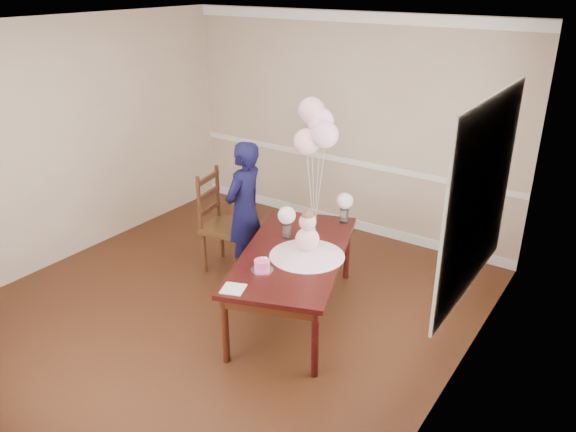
% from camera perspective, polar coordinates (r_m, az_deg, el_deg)
% --- Properties ---
extents(floor, '(4.50, 5.00, 0.00)m').
position_cam_1_polar(floor, '(5.72, -6.88, -9.51)').
color(floor, black).
rests_on(floor, ground).
extents(ceiling, '(4.50, 5.00, 0.02)m').
position_cam_1_polar(ceiling, '(4.82, -8.50, 18.49)').
color(ceiling, white).
rests_on(ceiling, wall_back).
extents(wall_back, '(4.50, 0.02, 2.70)m').
position_cam_1_polar(wall_back, '(7.09, 5.92, 9.10)').
color(wall_back, tan).
rests_on(wall_back, floor).
extents(wall_left, '(0.02, 5.00, 2.70)m').
position_cam_1_polar(wall_left, '(6.76, -22.24, 6.76)').
color(wall_left, tan).
rests_on(wall_left, floor).
extents(wall_right, '(0.02, 5.00, 2.70)m').
position_cam_1_polar(wall_right, '(4.09, 16.92, -2.96)').
color(wall_right, tan).
rests_on(wall_right, floor).
extents(chair_rail_trim, '(4.50, 0.02, 0.07)m').
position_cam_1_polar(chair_rail_trim, '(7.21, 5.73, 5.62)').
color(chair_rail_trim, white).
rests_on(chair_rail_trim, wall_back).
extents(crown_molding, '(4.50, 0.02, 0.12)m').
position_cam_1_polar(crown_molding, '(6.88, 6.34, 19.47)').
color(crown_molding, white).
rests_on(crown_molding, wall_back).
extents(baseboard_trim, '(4.50, 0.02, 0.12)m').
position_cam_1_polar(baseboard_trim, '(7.51, 5.48, -0.49)').
color(baseboard_trim, white).
rests_on(baseboard_trim, floor).
extents(window_frame, '(0.02, 1.66, 1.56)m').
position_cam_1_polar(window_frame, '(4.47, 18.97, 1.83)').
color(window_frame, silver).
rests_on(window_frame, wall_right).
extents(window_blinds, '(0.01, 1.50, 1.40)m').
position_cam_1_polar(window_blinds, '(4.47, 18.75, 1.88)').
color(window_blinds, white).
rests_on(window_blinds, wall_right).
extents(dining_table_top, '(1.49, 2.05, 0.05)m').
position_cam_1_polar(dining_table_top, '(5.29, 0.58, -3.86)').
color(dining_table_top, black).
rests_on(dining_table_top, table_leg_fl).
extents(table_apron, '(1.38, 1.93, 0.09)m').
position_cam_1_polar(table_apron, '(5.32, 0.58, -4.52)').
color(table_apron, black).
rests_on(table_apron, table_leg_fl).
extents(table_leg_fl, '(0.08, 0.08, 0.65)m').
position_cam_1_polar(table_leg_fl, '(4.87, -6.39, -11.42)').
color(table_leg_fl, black).
rests_on(table_leg_fl, floor).
extents(table_leg_fr, '(0.08, 0.08, 0.65)m').
position_cam_1_polar(table_leg_fr, '(4.70, 2.76, -12.82)').
color(table_leg_fr, black).
rests_on(table_leg_fr, floor).
extents(table_leg_bl, '(0.08, 0.08, 0.65)m').
position_cam_1_polar(table_leg_bl, '(6.27, -1.04, -2.80)').
color(table_leg_bl, black).
rests_on(table_leg_bl, floor).
extents(table_leg_br, '(0.08, 0.08, 0.65)m').
position_cam_1_polar(table_leg_br, '(6.13, 6.00, -3.57)').
color(table_leg_br, black).
rests_on(table_leg_br, floor).
extents(baby_skirt, '(0.90, 0.90, 0.09)m').
position_cam_1_polar(baby_skirt, '(5.19, 1.95, -3.58)').
color(baby_skirt, '#F1B2D7').
rests_on(baby_skirt, dining_table_top).
extents(baby_torso, '(0.22, 0.22, 0.22)m').
position_cam_1_polar(baby_torso, '(5.14, 1.97, -2.39)').
color(baby_torso, '#F59BC7').
rests_on(baby_torso, baby_skirt).
extents(baby_head, '(0.16, 0.16, 0.16)m').
position_cam_1_polar(baby_head, '(5.06, 2.00, -0.60)').
color(baby_head, '#D6A993').
rests_on(baby_head, baby_torso).
extents(baby_hair, '(0.11, 0.11, 0.11)m').
position_cam_1_polar(baby_hair, '(5.04, 2.01, -0.03)').
color(baby_hair, brown).
rests_on(baby_hair, baby_head).
extents(cake_platter, '(0.26, 0.26, 0.01)m').
position_cam_1_polar(cake_platter, '(4.97, -2.64, -5.48)').
color(cake_platter, '#B6B6BB').
rests_on(cake_platter, dining_table_top).
extents(birthday_cake, '(0.18, 0.18, 0.09)m').
position_cam_1_polar(birthday_cake, '(4.94, -2.65, -4.98)').
color(birthday_cake, '#F14C8D').
rests_on(birthday_cake, cake_platter).
extents(cake_flower_a, '(0.03, 0.03, 0.03)m').
position_cam_1_polar(cake_flower_a, '(4.91, -2.67, -4.36)').
color(cake_flower_a, silver).
rests_on(cake_flower_a, birthday_cake).
extents(cake_flower_b, '(0.03, 0.03, 0.03)m').
position_cam_1_polar(cake_flower_b, '(4.92, -2.30, -4.30)').
color(cake_flower_b, white).
rests_on(cake_flower_b, birthday_cake).
extents(rose_vase_near, '(0.12, 0.12, 0.15)m').
position_cam_1_polar(rose_vase_near, '(5.52, -0.13, -1.52)').
color(rose_vase_near, silver).
rests_on(rose_vase_near, dining_table_top).
extents(roses_near, '(0.18, 0.18, 0.18)m').
position_cam_1_polar(roses_near, '(5.45, -0.13, 0.07)').
color(roses_near, silver).
rests_on(roses_near, rose_vase_near).
extents(rose_vase_far, '(0.12, 0.12, 0.15)m').
position_cam_1_polar(rose_vase_far, '(5.89, 5.73, 0.03)').
color(rose_vase_far, silver).
rests_on(rose_vase_far, dining_table_top).
extents(roses_far, '(0.18, 0.18, 0.18)m').
position_cam_1_polar(roses_far, '(5.82, 5.79, 1.53)').
color(roses_far, silver).
rests_on(roses_far, rose_vase_far).
extents(napkin, '(0.24, 0.24, 0.01)m').
position_cam_1_polar(napkin, '(4.70, -5.58, -7.38)').
color(napkin, silver).
rests_on(napkin, dining_table_top).
extents(balloon_weight, '(0.05, 0.05, 0.02)m').
position_cam_1_polar(balloon_weight, '(5.70, 2.70, -1.39)').
color(balloon_weight, silver).
rests_on(balloon_weight, dining_table_top).
extents(balloon_a, '(0.26, 0.26, 0.26)m').
position_cam_1_polar(balloon_a, '(5.40, 1.91, 7.55)').
color(balloon_a, '#FFB4C4').
rests_on(balloon_a, balloon_ribbon_a).
extents(balloon_b, '(0.26, 0.26, 0.26)m').
position_cam_1_polar(balloon_b, '(5.30, 3.79, 8.23)').
color(balloon_b, '#F5ADD0').
rests_on(balloon_b, balloon_ribbon_b).
extents(balloon_c, '(0.26, 0.26, 0.26)m').
position_cam_1_polar(balloon_c, '(5.42, 3.32, 9.60)').
color(balloon_c, '#FFB4D8').
rests_on(balloon_c, balloon_ribbon_c).
extents(balloon_d, '(0.26, 0.26, 0.26)m').
position_cam_1_polar(balloon_d, '(5.43, 2.40, 10.66)').
color(balloon_d, '#EAA6BF').
rests_on(balloon_d, balloon_ribbon_d).
extents(balloon_ribbon_a, '(0.08, 0.03, 0.77)m').
position_cam_1_polar(balloon_ribbon_a, '(5.56, 2.31, 2.29)').
color(balloon_ribbon_a, white).
rests_on(balloon_ribbon_a, balloon_weight).
extents(balloon_ribbon_b, '(0.11, 0.02, 0.86)m').
position_cam_1_polar(balloon_ribbon_b, '(5.50, 3.20, 2.56)').
color(balloon_ribbon_b, white).
rests_on(balloon_ribbon_b, balloon_weight).
extents(balloon_ribbon_c, '(0.02, 0.09, 0.96)m').
position_cam_1_polar(balloon_ribbon_c, '(5.56, 2.98, 3.29)').
color(balloon_ribbon_c, silver).
rests_on(balloon_ribbon_c, balloon_weight).
extents(balloon_ribbon_d, '(0.10, 0.07, 1.05)m').
position_cam_1_polar(balloon_ribbon_d, '(5.56, 2.54, 3.81)').
color(balloon_ribbon_d, silver).
rests_on(balloon_ribbon_d, balloon_weight).
extents(dining_chair_seat, '(0.57, 0.57, 0.06)m').
position_cam_1_polar(dining_chair_seat, '(6.27, -6.16, -1.15)').
color(dining_chair_seat, '#3A210F').
rests_on(dining_chair_seat, chair_leg_fl).
extents(chair_leg_fl, '(0.05, 0.05, 0.48)m').
position_cam_1_polar(chair_leg_fl, '(6.32, -8.52, -3.69)').
color(chair_leg_fl, '#3A1F10').
rests_on(chair_leg_fl, floor).
extents(chair_leg_fr, '(0.05, 0.05, 0.48)m').
position_cam_1_polar(chair_leg_fr, '(6.14, -5.32, -4.39)').
color(chair_leg_fr, '#351B0E').
rests_on(chair_leg_fr, floor).
extents(chair_leg_bl, '(0.05, 0.05, 0.48)m').
position_cam_1_polar(chair_leg_bl, '(6.63, -6.74, -2.25)').
color(chair_leg_bl, '#3D2010').
rests_on(chair_leg_bl, floor).
extents(chair_leg_br, '(0.05, 0.05, 0.48)m').
position_cam_1_polar(chair_leg_br, '(6.45, -3.65, -2.87)').
color(chair_leg_br, '#35160E').
rests_on(chair_leg_br, floor).
extents(chair_back_post_l, '(0.05, 0.05, 0.62)m').
position_cam_1_polar(chair_back_post_l, '(6.09, -9.02, 1.22)').
color(chair_back_post_l, '#37190F').
rests_on(chair_back_post_l, dining_chair_seat).
extents(chair_back_post_r, '(0.05, 0.05, 0.62)m').
position_cam_1_polar(chair_back_post_r, '(6.41, -7.16, 2.48)').
color(chair_back_post_r, '#311B0D').
rests_on(chair_back_post_r, dining_chair_seat).
extents(chair_slat_low, '(0.12, 0.44, 0.06)m').
position_cam_1_polar(chair_slat_low, '(6.30, -8.00, 0.74)').
color(chair_slat_low, '#3B1D10').
rests_on(chair_slat_low, dining_chair_seat).
extents(chair_slat_mid, '(0.12, 0.44, 0.06)m').
position_cam_1_polar(chair_slat_mid, '(6.23, -8.09, 2.24)').
color(chair_slat_mid, '#3B1B10').
rests_on(chair_slat_mid, dining_chair_seat).
extents(chair_slat_top, '(0.12, 0.44, 0.06)m').
position_cam_1_polar(chair_slat_top, '(6.17, -8.18, 3.78)').
color(chair_slat_top, '#3C2110').
rests_on(chair_slat_top, dining_chair_seat).
extents(woman, '(0.39, 0.56, 1.52)m').
position_cam_1_polar(woman, '(6.03, -4.46, 0.58)').
color(woman, black).
rests_on(woman, floor).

